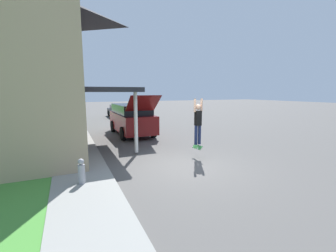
{
  "coord_description": "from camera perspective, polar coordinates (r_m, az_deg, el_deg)",
  "views": [
    {
      "loc": [
        -3.94,
        -7.2,
        2.78
      ],
      "look_at": [
        0.36,
        2.31,
        1.2
      ],
      "focal_mm": 24.0,
      "sensor_mm": 36.0,
      "label": 1
    }
  ],
  "objects": [
    {
      "name": "lawn_tree_far",
      "position": [
        20.15,
        -28.41,
        15.91
      ],
      "size": [
        4.04,
        4.04,
        7.66
      ],
      "color": "brown",
      "rests_on": "lawn"
    },
    {
      "name": "skateboarder",
      "position": [
        9.4,
        7.62,
        1.26
      ],
      "size": [
        0.41,
        0.22,
        1.92
      ],
      "color": "#192347",
      "rests_on": "ground_plane"
    },
    {
      "name": "sidewalk",
      "position": [
        13.48,
        -22.42,
        -3.73
      ],
      "size": [
        1.8,
        80.0,
        0.1
      ],
      "color": "gray",
      "rests_on": "ground_plane"
    },
    {
      "name": "lawn_tree_near",
      "position": [
        10.11,
        -32.01,
        16.15
      ],
      "size": [
        3.34,
        3.34,
        5.95
      ],
      "color": "brown",
      "rests_on": "lawn"
    },
    {
      "name": "skateboard",
      "position": [
        9.54,
        7.38,
        -5.27
      ],
      "size": [
        0.26,
        0.78,
        0.27
      ],
      "color": "#337F3D",
      "rests_on": "ground_plane"
    },
    {
      "name": "car_down_street",
      "position": [
        25.57,
        -12.44,
        3.69
      ],
      "size": [
        1.9,
        4.55,
        1.37
      ],
      "color": "black",
      "rests_on": "ground_plane"
    },
    {
      "name": "ground_plane",
      "position": [
        8.67,
        4.17,
        -10.12
      ],
      "size": [
        120.0,
        120.0,
        0.0
      ],
      "primitive_type": "plane",
      "color": "#54514F"
    },
    {
      "name": "fire_hydrant",
      "position": [
        7.22,
        -21.12,
        -10.71
      ],
      "size": [
        0.2,
        0.2,
        0.75
      ],
      "color": "#99999E",
      "rests_on": "sidewalk"
    },
    {
      "name": "suv_parked",
      "position": [
        14.91,
        -9.26,
        1.87
      ],
      "size": [
        2.11,
        5.57,
        2.62
      ],
      "color": "maroon",
      "rests_on": "ground_plane"
    }
  ]
}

